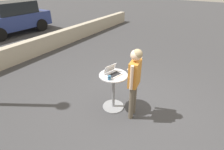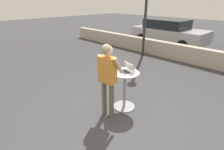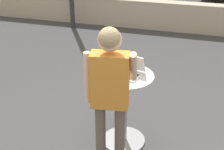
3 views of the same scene
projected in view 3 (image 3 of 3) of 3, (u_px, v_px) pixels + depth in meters
The scene contains 5 objects.
pavement_kerb at pixel (179, 17), 7.78m from camera, with size 16.99×0.35×0.71m.
cafe_table at pixel (125, 104), 3.79m from camera, with size 0.68×0.68×0.96m.
laptop at pixel (127, 70), 3.60m from camera, with size 0.41×0.38×0.22m.
coffee_mug at pixel (105, 70), 3.61m from camera, with size 0.11×0.07×0.10m.
standing_person at pixel (110, 87), 3.08m from camera, with size 0.52×0.41×1.72m.
Camera 3 is at (0.51, -2.69, 2.60)m, focal length 50.00 mm.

